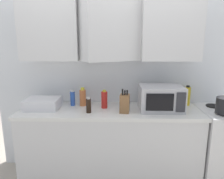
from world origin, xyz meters
TOP-DOWN VIEW (x-y plane):
  - wall_back_with_cabinets at (0.00, -0.07)m, footprint 2.94×0.60m
  - counter_run at (0.00, -0.30)m, footprint 2.07×0.63m
  - microwave at (0.58, -0.32)m, footprint 0.48×0.37m
  - dish_rack at (-0.78, -0.30)m, footprint 0.38×0.30m
  - knife_block at (0.17, -0.42)m, footprint 0.12×0.13m
  - bottle_blue_cleaner at (-0.46, -0.17)m, footprint 0.06×0.06m
  - bottle_red_sauce at (-0.07, -0.26)m, footprint 0.07×0.07m
  - bottle_yellow_mustard at (0.94, -0.12)m, footprint 0.07×0.07m
  - bottle_spice_jar at (-0.33, -0.17)m, footprint 0.08×0.08m
  - bottle_soy_dark at (-0.23, -0.44)m, footprint 0.05×0.05m

SIDE VIEW (x-z plane):
  - counter_run at x=0.00m, z-range 0.00..0.90m
  - dish_rack at x=-0.78m, z-range 0.90..1.02m
  - bottle_soy_dark at x=-0.23m, z-range 0.89..1.07m
  - bottle_blue_cleaner at x=-0.46m, z-range 0.90..1.09m
  - bottle_red_sauce at x=-0.07m, z-range 0.89..1.11m
  - bottle_spice_jar at x=-0.33m, z-range 0.89..1.11m
  - knife_block at x=0.17m, z-range 0.87..1.14m
  - bottle_yellow_mustard at x=0.94m, z-range 0.89..1.14m
  - microwave at x=0.58m, z-range 0.90..1.18m
  - wall_back_with_cabinets at x=0.00m, z-range 0.27..2.87m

